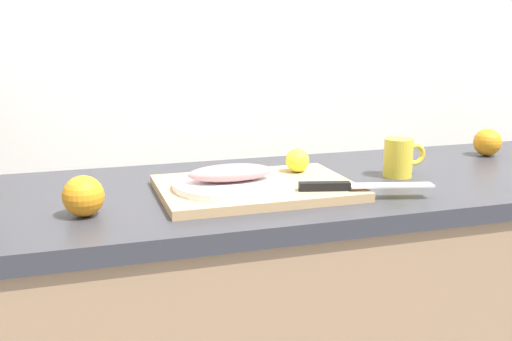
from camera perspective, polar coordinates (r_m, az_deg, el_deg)
name	(u,v)px	position (r m, az deg, el deg)	size (l,w,h in m)	color
back_wall	(257,32)	(1.67, 0.05, 13.23)	(3.20, 0.05, 2.50)	white
cutting_board	(256,188)	(1.32, 0.00, -1.69)	(0.43, 0.31, 0.02)	tan
white_plate	(231,184)	(1.28, -2.46, -1.33)	(0.25, 0.25, 0.01)	white
fish_fillet	(231,173)	(1.28, -2.47, -0.22)	(0.19, 0.08, 0.04)	tan
chef_knife	(349,186)	(1.28, 8.98, -1.48)	(0.29, 0.10, 0.02)	silver
lemon_0	(297,160)	(1.43, 4.01, 0.98)	(0.06, 0.06, 0.06)	yellow
coffee_mug_0	(399,157)	(1.50, 13.67, 1.24)	(0.11, 0.07, 0.10)	yellow
orange_0	(487,142)	(1.83, 21.43, 2.56)	(0.08, 0.08, 0.08)	orange
orange_2	(83,196)	(1.19, -16.32, -2.38)	(0.08, 0.08, 0.08)	orange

